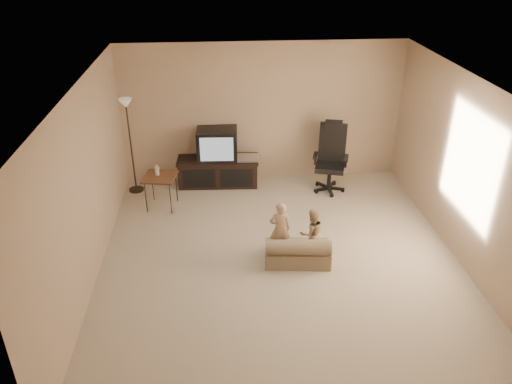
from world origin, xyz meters
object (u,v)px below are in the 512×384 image
(office_chair, at_px, (330,166))
(side_table, at_px, (160,177))
(toddler_left, at_px, (280,229))
(tv_stand, at_px, (218,162))
(floor_lamp, at_px, (128,125))
(toddler_right, at_px, (312,233))
(child_sofa, at_px, (298,252))

(office_chair, height_order, side_table, office_chair)
(office_chair, bearing_deg, toddler_left, -103.47)
(office_chair, distance_m, toddler_left, 2.26)
(tv_stand, height_order, floor_lamp, floor_lamp)
(tv_stand, distance_m, side_table, 1.25)
(office_chair, xyz_separation_m, floor_lamp, (-3.45, 0.21, 0.79))
(floor_lamp, bearing_deg, toddler_right, -39.27)
(tv_stand, relative_size, toddler_left, 1.80)
(floor_lamp, xyz_separation_m, child_sofa, (2.53, -2.41, -1.05))
(tv_stand, bearing_deg, office_chair, -7.48)
(side_table, relative_size, child_sofa, 0.82)
(side_table, height_order, toddler_right, side_table)
(tv_stand, distance_m, child_sofa, 2.78)
(side_table, relative_size, toddler_left, 0.93)
(office_chair, height_order, toddler_right, office_chair)
(office_chair, bearing_deg, tv_stand, -173.56)
(office_chair, relative_size, side_table, 1.61)
(toddler_right, bearing_deg, tv_stand, -74.94)
(toddler_right, bearing_deg, office_chair, -121.92)
(floor_lamp, xyz_separation_m, toddler_right, (2.75, -2.25, -0.86))
(tv_stand, xyz_separation_m, office_chair, (1.97, -0.36, 0.01))
(office_chair, height_order, floor_lamp, floor_lamp)
(child_sofa, bearing_deg, side_table, 144.22)
(side_table, distance_m, floor_lamp, 1.06)
(toddler_left, bearing_deg, tv_stand, -69.41)
(child_sofa, relative_size, toddler_right, 1.26)
(floor_lamp, height_order, toddler_left, floor_lamp)
(tv_stand, height_order, toddler_left, tv_stand)
(tv_stand, bearing_deg, floor_lamp, -171.42)
(floor_lamp, bearing_deg, office_chair, -3.56)
(side_table, bearing_deg, office_chair, 8.08)
(tv_stand, relative_size, toddler_right, 2.01)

